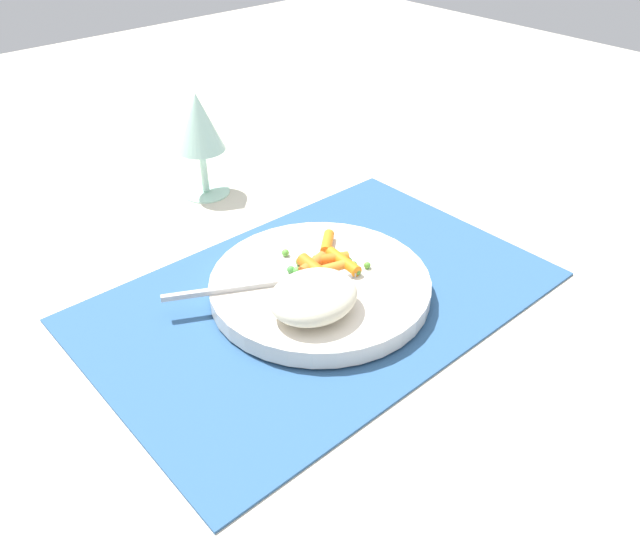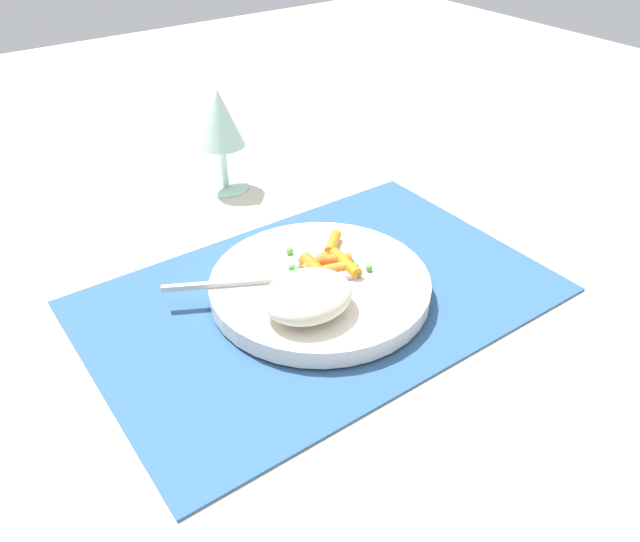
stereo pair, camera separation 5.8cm
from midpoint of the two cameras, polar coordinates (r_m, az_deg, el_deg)
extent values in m
plane|color=beige|center=(0.70, -2.34, -2.46)|extent=(2.40, 2.40, 0.00)
cube|color=#2D5684|center=(0.70, -2.35, -2.27)|extent=(0.50, 0.33, 0.01)
cylinder|color=silver|center=(0.69, -2.37, -1.42)|extent=(0.24, 0.24, 0.02)
ellipsoid|color=beige|center=(0.63, -3.20, -2.40)|extent=(0.09, 0.08, 0.04)
cylinder|color=orange|center=(0.70, -0.07, 0.69)|extent=(0.02, 0.05, 0.01)
cylinder|color=orange|center=(0.71, -1.30, 1.04)|extent=(0.04, 0.03, 0.01)
cylinder|color=orange|center=(0.69, -1.38, -0.03)|extent=(0.04, 0.02, 0.01)
cylinder|color=orange|center=(0.74, -1.56, 2.55)|extent=(0.04, 0.04, 0.01)
cylinder|color=orange|center=(0.69, -2.59, 0.16)|extent=(0.02, 0.05, 0.02)
cylinder|color=orange|center=(0.70, -3.00, 0.55)|extent=(0.04, 0.02, 0.01)
sphere|color=green|center=(0.71, 0.15, 0.97)|extent=(0.01, 0.01, 0.01)
sphere|color=#5BAA3C|center=(0.73, -5.16, 1.72)|extent=(0.01, 0.01, 0.01)
sphere|color=green|center=(0.74, -1.57, 2.68)|extent=(0.01, 0.01, 0.01)
sphere|color=green|center=(0.69, -1.94, 0.04)|extent=(0.01, 0.01, 0.01)
sphere|color=#5BA935|center=(0.71, -1.24, 0.90)|extent=(0.01, 0.01, 0.01)
sphere|color=#5BA337|center=(0.70, -3.89, 0.14)|extent=(0.01, 0.01, 0.01)
sphere|color=#57B147|center=(0.69, -4.48, -0.05)|extent=(0.01, 0.01, 0.01)
sphere|color=#50A63A|center=(0.70, 0.73, 0.53)|extent=(0.01, 0.01, 0.01)
sphere|color=#489C44|center=(0.70, -5.03, 0.06)|extent=(0.01, 0.01, 0.01)
sphere|color=green|center=(0.68, -1.45, -0.73)|extent=(0.01, 0.01, 0.01)
sphere|color=#569F32|center=(0.70, 1.97, 0.46)|extent=(0.01, 0.01, 0.01)
sphere|color=#5B933B|center=(0.71, -4.26, 0.76)|extent=(0.01, 0.01, 0.01)
sphere|color=#559737|center=(0.69, 1.00, -0.13)|extent=(0.01, 0.01, 0.01)
cube|color=#BCBCBC|center=(0.69, -1.07, -0.36)|extent=(0.05, 0.04, 0.01)
cube|color=#BCBCBC|center=(0.68, -9.72, -1.56)|extent=(0.15, 0.08, 0.01)
cylinder|color=#B2E0CC|center=(0.93, -12.01, 7.04)|extent=(0.07, 0.07, 0.00)
cylinder|color=#B2E0CC|center=(0.92, -12.26, 8.88)|extent=(0.01, 0.01, 0.06)
cone|color=#B2E0CC|center=(0.89, -12.84, 13.00)|extent=(0.07, 0.07, 0.08)
camera|label=1|loc=(0.03, -92.41, -1.69)|focal=35.33mm
camera|label=2|loc=(0.03, 87.59, 1.69)|focal=35.33mm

